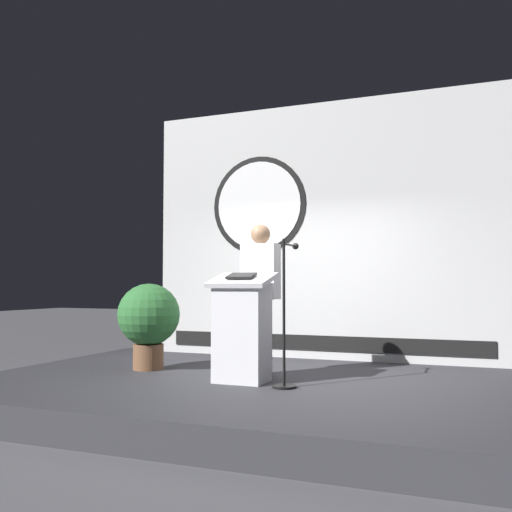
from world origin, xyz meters
name	(u,v)px	position (x,y,z in m)	size (l,w,h in m)	color
ground_plane	(275,409)	(0.00, 0.00, 0.00)	(40.00, 40.00, 0.00)	#4C4C51
stage_platform	(275,395)	(0.00, 0.00, 0.15)	(6.40, 4.00, 0.30)	#333338
banner_display	(318,230)	(-0.03, 1.85, 2.06)	(4.90, 0.12, 3.52)	silver
podium	(242,328)	(-0.28, -0.23, 0.85)	(0.64, 0.50, 1.14)	silver
speaker_person	(261,298)	(-0.26, 0.25, 1.16)	(0.40, 0.26, 1.68)	black
microphone_stand	(286,334)	(0.23, -0.33, 0.81)	(0.24, 0.54, 1.46)	black
potted_plant	(149,318)	(-1.66, 0.17, 0.91)	(0.74, 0.74, 1.02)	brown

